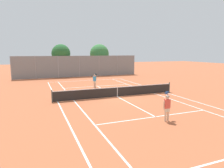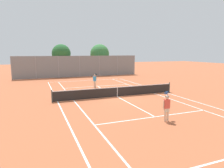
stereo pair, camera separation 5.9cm
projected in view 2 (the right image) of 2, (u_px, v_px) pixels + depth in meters
ground_plane at (117, 97)px, 18.94m from camera, size 120.00×120.00×0.00m
court_line_markings at (117, 97)px, 18.94m from camera, size 11.10×23.90×0.01m
tennis_net at (117, 91)px, 18.86m from camera, size 12.00×0.10×1.07m
player_near_side at (167, 107)px, 12.08m from camera, size 0.71×0.72×1.77m
player_far_left at (95, 80)px, 23.62m from camera, size 0.43×0.90×1.77m
loose_tennis_ball_0 at (53, 83)px, 26.80m from camera, size 0.07×0.07×0.07m
loose_tennis_ball_2 at (132, 87)px, 23.83m from camera, size 0.07×0.07×0.07m
loose_tennis_ball_4 at (85, 85)px, 25.28m from camera, size 0.07×0.07×0.07m
back_fence at (80, 66)px, 33.94m from camera, size 21.04×0.08×3.61m
tree_behind_left at (61, 54)px, 34.19m from camera, size 3.17×3.17×5.55m
tree_behind_right at (99, 54)px, 38.47m from camera, size 3.65×3.65×5.71m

